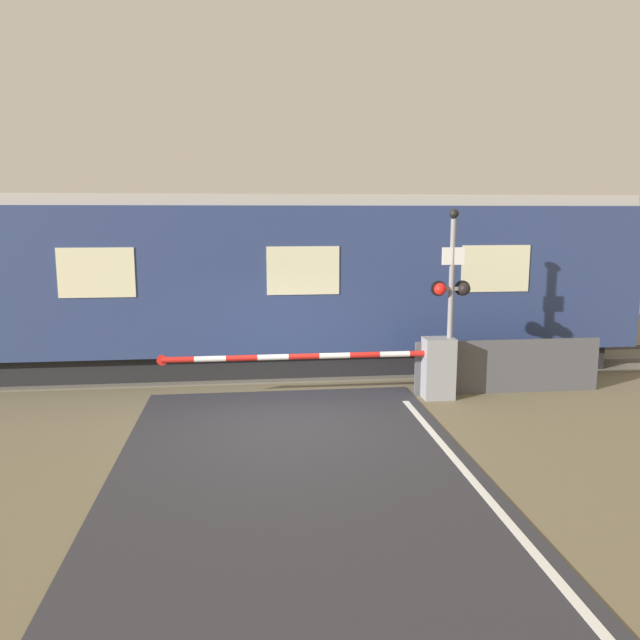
{
  "coord_description": "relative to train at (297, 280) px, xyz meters",
  "views": [
    {
      "loc": [
        -0.63,
        -10.4,
        3.6
      ],
      "look_at": [
        0.78,
        1.8,
        1.52
      ],
      "focal_mm": 35.0,
      "sensor_mm": 36.0,
      "label": 1
    }
  ],
  "objects": [
    {
      "name": "ground_plane",
      "position": [
        -0.53,
        -4.24,
        -2.06
      ],
      "size": [
        80.0,
        80.0,
        0.0
      ],
      "primitive_type": "plane",
      "color": "#6B6047"
    },
    {
      "name": "track_bed",
      "position": [
        -0.53,
        0.0,
        -2.03
      ],
      "size": [
        36.0,
        3.2,
        0.13
      ],
      "color": "#666056",
      "rests_on": "ground_plane"
    },
    {
      "name": "train",
      "position": [
        0.0,
        0.0,
        0.0
      ],
      "size": [
        15.36,
        3.11,
        4.02
      ],
      "color": "black",
      "rests_on": "ground_plane"
    },
    {
      "name": "crossing_barrier",
      "position": [
        2.09,
        -3.04,
        -1.39
      ],
      "size": [
        5.72,
        0.44,
        1.22
      ],
      "color": "gray",
      "rests_on": "ground_plane"
    },
    {
      "name": "signal_post",
      "position": [
        2.76,
        -3.0,
        0.04
      ],
      "size": [
        0.78,
        0.26,
        3.7
      ],
      "color": "gray",
      "rests_on": "ground_plane"
    },
    {
      "name": "roadside_fence",
      "position": [
        4.06,
        -2.82,
        -1.51
      ],
      "size": [
        3.87,
        0.06,
        1.1
      ],
      "color": "#4C4C51",
      "rests_on": "ground_plane"
    }
  ]
}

